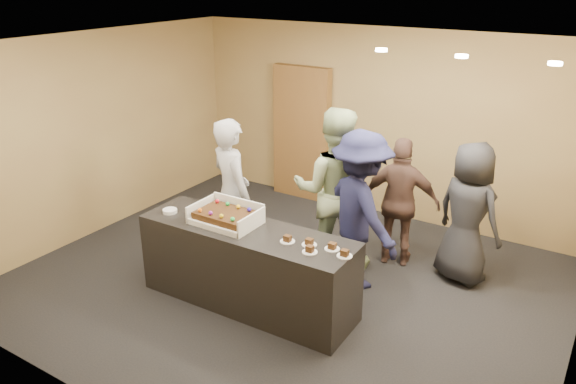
% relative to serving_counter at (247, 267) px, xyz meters
% --- Properties ---
extents(room, '(6.04, 6.00, 2.70)m').
position_rel_serving_counter_xyz_m(room, '(0.13, 0.59, 0.90)').
color(room, black).
rests_on(room, ground).
extents(serving_counter, '(2.41, 0.73, 0.90)m').
position_rel_serving_counter_xyz_m(serving_counter, '(0.00, 0.00, 0.00)').
color(serving_counter, black).
rests_on(serving_counter, floor).
extents(storage_cabinet, '(0.94, 0.15, 2.08)m').
position_rel_serving_counter_xyz_m(storage_cabinet, '(-1.13, 3.00, 0.59)').
color(storage_cabinet, brown).
rests_on(storage_cabinet, floor).
extents(cake_box, '(0.70, 0.48, 0.21)m').
position_rel_serving_counter_xyz_m(cake_box, '(-0.27, 0.03, 0.50)').
color(cake_box, white).
rests_on(cake_box, serving_counter).
extents(sheet_cake, '(0.60, 0.41, 0.12)m').
position_rel_serving_counter_xyz_m(sheet_cake, '(-0.27, -0.00, 0.55)').
color(sheet_cake, '#321D0B').
rests_on(sheet_cake, cake_box).
extents(plate_stack, '(0.16, 0.16, 0.04)m').
position_rel_serving_counter_xyz_m(plate_stack, '(-0.97, -0.11, 0.47)').
color(plate_stack, white).
rests_on(plate_stack, serving_counter).
extents(slice_a, '(0.15, 0.15, 0.07)m').
position_rel_serving_counter_xyz_m(slice_a, '(0.52, -0.02, 0.47)').
color(slice_a, white).
rests_on(slice_a, serving_counter).
extents(slice_b, '(0.15, 0.15, 0.07)m').
position_rel_serving_counter_xyz_m(slice_b, '(0.74, 0.03, 0.47)').
color(slice_b, white).
rests_on(slice_b, serving_counter).
extents(slice_c, '(0.15, 0.15, 0.07)m').
position_rel_serving_counter_xyz_m(slice_c, '(0.82, -0.09, 0.47)').
color(slice_c, white).
rests_on(slice_c, serving_counter).
extents(slice_d, '(0.15, 0.15, 0.07)m').
position_rel_serving_counter_xyz_m(slice_d, '(0.97, 0.07, 0.47)').
color(slice_d, white).
rests_on(slice_d, serving_counter).
extents(slice_e, '(0.15, 0.15, 0.07)m').
position_rel_serving_counter_xyz_m(slice_e, '(1.14, 0.01, 0.47)').
color(slice_e, white).
rests_on(slice_e, serving_counter).
extents(person_server_grey, '(0.79, 0.68, 1.84)m').
position_rel_serving_counter_xyz_m(person_server_grey, '(-0.70, 0.66, 0.47)').
color(person_server_grey, '#ABABB1').
rests_on(person_server_grey, floor).
extents(person_sage_man, '(1.19, 1.09, 1.98)m').
position_rel_serving_counter_xyz_m(person_sage_man, '(0.35, 1.26, 0.54)').
color(person_sage_man, '#9CAF80').
rests_on(person_sage_man, floor).
extents(person_navy_man, '(1.37, 1.18, 1.84)m').
position_rel_serving_counter_xyz_m(person_navy_man, '(0.82, 1.01, 0.47)').
color(person_navy_man, '#18193A').
rests_on(person_navy_man, floor).
extents(person_brown_extra, '(1.01, 0.59, 1.61)m').
position_rel_serving_counter_xyz_m(person_brown_extra, '(1.01, 1.74, 0.35)').
color(person_brown_extra, brown).
rests_on(person_brown_extra, floor).
extents(person_dark_suit, '(0.96, 0.80, 1.68)m').
position_rel_serving_counter_xyz_m(person_dark_suit, '(1.81, 1.78, 0.39)').
color(person_dark_suit, '#232328').
rests_on(person_dark_suit, floor).
extents(ceiling_spotlights, '(1.72, 0.12, 0.03)m').
position_rel_serving_counter_xyz_m(ceiling_spotlights, '(1.73, 1.09, 2.22)').
color(ceiling_spotlights, '#FFEAC6').
rests_on(ceiling_spotlights, ceiling).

